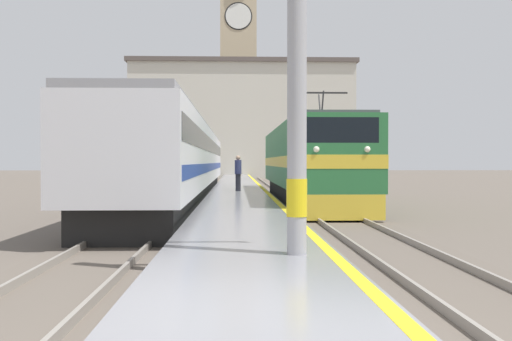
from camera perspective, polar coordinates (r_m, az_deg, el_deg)
ground_plane at (r=36.20m, az=-1.66°, el=-2.21°), size 200.00×200.00×0.00m
platform at (r=31.19m, az=-1.60°, el=-2.28°), size 2.94×140.00×0.45m
rail_track_near at (r=31.38m, az=4.06°, el=-2.62°), size 2.83×140.00×0.16m
rail_track_far at (r=31.31m, az=-6.79°, el=-2.63°), size 2.83×140.00×0.16m
locomotive_train at (r=27.62m, az=4.89°, el=0.71°), size 2.92×18.08×4.61m
passenger_train at (r=30.32m, az=-6.95°, el=0.95°), size 2.92×35.21×3.67m
catenary_mast at (r=9.83m, az=4.31°, el=15.24°), size 2.66×0.33×7.98m
person_on_platform at (r=30.10m, az=-1.72°, el=-0.16°), size 0.34×0.34×1.79m
clock_tower at (r=83.89m, az=-1.69°, el=10.21°), size 6.09×6.09×29.24m
station_building at (r=72.17m, az=-1.33°, el=4.81°), size 26.61×8.64×13.82m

